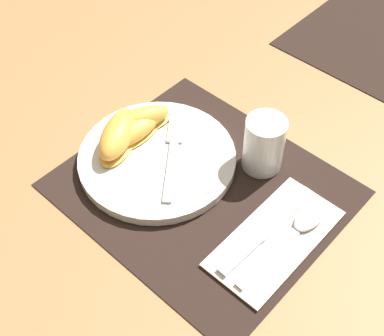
# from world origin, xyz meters

# --- Properties ---
(ground_plane) EXTENTS (3.00, 3.00, 0.00)m
(ground_plane) POSITION_xyz_m (0.00, 0.00, 0.00)
(ground_plane) COLOR #A37547
(placemat) EXTENTS (0.41, 0.36, 0.00)m
(placemat) POSITION_xyz_m (0.00, 0.00, 0.00)
(placemat) COLOR black
(placemat) RESTS_ON ground_plane
(plate) EXTENTS (0.26, 0.26, 0.02)m
(plate) POSITION_xyz_m (-0.09, -0.01, 0.01)
(plate) COLOR white
(plate) RESTS_ON placemat
(juice_glass) EXTENTS (0.06, 0.06, 0.09)m
(juice_glass) POSITION_xyz_m (0.04, 0.10, 0.05)
(juice_glass) COLOR silver
(juice_glass) RESTS_ON placemat
(napkin) EXTENTS (0.10, 0.22, 0.00)m
(napkin) POSITION_xyz_m (0.14, -0.00, 0.01)
(napkin) COLOR silver
(napkin) RESTS_ON placemat
(knife) EXTENTS (0.02, 0.21, 0.01)m
(knife) POSITION_xyz_m (0.13, -0.00, 0.01)
(knife) COLOR silver
(knife) RESTS_ON napkin
(spoon) EXTENTS (0.04, 0.19, 0.01)m
(spoon) POSITION_xyz_m (0.16, 0.03, 0.01)
(spoon) COLOR silver
(spoon) RESTS_ON napkin
(fork) EXTENTS (0.14, 0.17, 0.00)m
(fork) POSITION_xyz_m (-0.08, 0.02, 0.02)
(fork) COLOR silver
(fork) RESTS_ON plate
(citrus_wedge_0) EXTENTS (0.07, 0.11, 0.04)m
(citrus_wedge_0) POSITION_xyz_m (-0.15, 0.02, 0.04)
(citrus_wedge_0) COLOR #F7C656
(citrus_wedge_0) RESTS_ON plate
(citrus_wedge_1) EXTENTS (0.05, 0.11, 0.03)m
(citrus_wedge_1) POSITION_xyz_m (-0.15, -0.01, 0.03)
(citrus_wedge_1) COLOR #F7C656
(citrus_wedge_1) RESTS_ON plate
(citrus_wedge_2) EXTENTS (0.10, 0.13, 0.04)m
(citrus_wedge_2) POSITION_xyz_m (-0.15, -0.03, 0.04)
(citrus_wedge_2) COLOR #F7C656
(citrus_wedge_2) RESTS_ON plate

